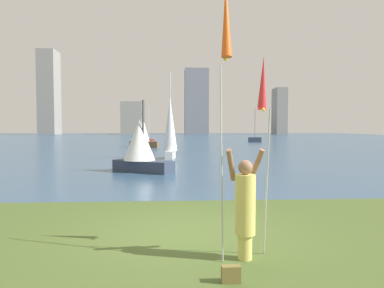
{
  "coord_description": "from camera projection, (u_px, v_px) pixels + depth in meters",
  "views": [
    {
      "loc": [
        -0.16,
        -6.99,
        2.15
      ],
      "look_at": [
        0.77,
        9.94,
        1.32
      ],
      "focal_mm": 32.61,
      "sensor_mm": 36.0,
      "label": 1
    }
  ],
  "objects": [
    {
      "name": "ground",
      "position": [
        174.0,
        140.0,
        57.91
      ],
      "size": [
        120.0,
        138.0,
        0.12
      ],
      "color": "#475B28"
    },
    {
      "name": "person",
      "position": [
        245.0,
        205.0,
        5.63
      ],
      "size": [
        0.66,
        0.49,
        1.81
      ],
      "rotation": [
        0.0,
        0.0,
        0.13
      ],
      "color": "#D8CC66",
      "rests_on": "ground"
    },
    {
      "name": "kite_flag_left",
      "position": [
        226.0,
        28.0,
        5.16
      ],
      "size": [
        0.16,
        0.75,
        4.33
      ],
      "color": "#B2B2B7",
      "rests_on": "ground"
    },
    {
      "name": "kite_flag_right",
      "position": [
        263.0,
        89.0,
        5.94
      ],
      "size": [
        0.16,
        0.6,
        3.36
      ],
      "color": "#B2B2B7",
      "rests_on": "ground"
    },
    {
      "name": "bag",
      "position": [
        231.0,
        274.0,
        4.81
      ],
      "size": [
        0.26,
        0.12,
        0.23
      ],
      "color": "olive",
      "rests_on": "ground"
    },
    {
      "name": "sailboat_0",
      "position": [
        255.0,
        139.0,
        49.79
      ],
      "size": [
        1.88,
        0.89,
        4.8
      ],
      "color": "#333D51",
      "rests_on": "ground"
    },
    {
      "name": "sailboat_1",
      "position": [
        149.0,
        139.0,
        51.54
      ],
      "size": [
        1.64,
        2.95,
        5.41
      ],
      "color": "maroon",
      "rests_on": "ground"
    },
    {
      "name": "sailboat_5",
      "position": [
        142.0,
        130.0,
        36.9
      ],
      "size": [
        3.17,
        1.98,
        5.04
      ],
      "color": "brown",
      "rests_on": "ground"
    },
    {
      "name": "sailboat_6",
      "position": [
        170.0,
        128.0,
        23.61
      ],
      "size": [
        1.08,
        1.99,
        5.95
      ],
      "color": "white",
      "rests_on": "ground"
    },
    {
      "name": "sailboat_7",
      "position": [
        140.0,
        147.0,
        16.77
      ],
      "size": [
        3.09,
        2.43,
        3.44
      ],
      "color": "#333D51",
      "rests_on": "ground"
    },
    {
      "name": "skyline_tower_0",
      "position": [
        49.0,
        93.0,
        104.68
      ],
      "size": [
        5.03,
        6.8,
        24.98
      ],
      "color": "gray",
      "rests_on": "ground"
    },
    {
      "name": "skyline_tower_1",
      "position": [
        133.0,
        118.0,
        103.23
      ],
      "size": [
        6.07,
        7.59,
        9.52
      ],
      "color": "gray",
      "rests_on": "ground"
    },
    {
      "name": "skyline_tower_2",
      "position": [
        196.0,
        102.0,
        107.14
      ],
      "size": [
        7.08,
        7.82,
        19.72
      ],
      "color": "gray",
      "rests_on": "ground"
    },
    {
      "name": "skyline_tower_3",
      "position": [
        279.0,
        111.0,
        104.05
      ],
      "size": [
        3.19,
        5.92,
        13.75
      ],
      "color": "gray",
      "rests_on": "ground"
    }
  ]
}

